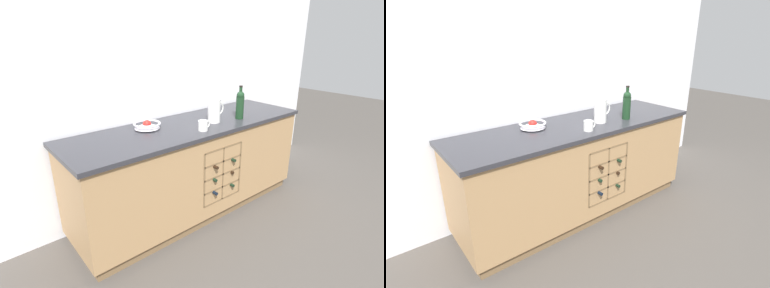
# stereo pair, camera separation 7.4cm
# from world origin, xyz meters

# --- Properties ---
(ground_plane) EXTENTS (14.00, 14.00, 0.00)m
(ground_plane) POSITION_xyz_m (0.00, 0.00, 0.00)
(ground_plane) COLOR #4C4742
(back_wall) EXTENTS (4.69, 0.06, 2.55)m
(back_wall) POSITION_xyz_m (0.00, 0.40, 1.27)
(back_wall) COLOR white
(back_wall) RESTS_ON ground_plane
(kitchen_island) EXTENTS (2.33, 0.72, 0.89)m
(kitchen_island) POSITION_xyz_m (0.00, -0.00, 0.45)
(kitchen_island) COLOR brown
(kitchen_island) RESTS_ON ground_plane
(fruit_bowl) EXTENTS (0.23, 0.23, 0.08)m
(fruit_bowl) POSITION_xyz_m (-0.39, 0.13, 0.93)
(fruit_bowl) COLOR silver
(fruit_bowl) RESTS_ON kitchen_island
(white_pitcher) EXTENTS (0.18, 0.12, 0.21)m
(white_pitcher) POSITION_xyz_m (0.19, -0.09, 1.00)
(white_pitcher) COLOR white
(white_pitcher) RESTS_ON kitchen_island
(ceramic_mug) EXTENTS (0.12, 0.08, 0.09)m
(ceramic_mug) POSITION_xyz_m (-0.05, -0.21, 0.93)
(ceramic_mug) COLOR white
(ceramic_mug) RESTS_ON kitchen_island
(standing_wine_bottle) EXTENTS (0.08, 0.08, 0.31)m
(standing_wine_bottle) POSITION_xyz_m (0.46, -0.16, 1.03)
(standing_wine_bottle) COLOR #19381E
(standing_wine_bottle) RESTS_ON kitchen_island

